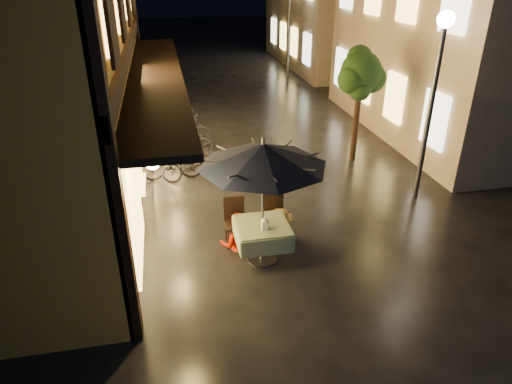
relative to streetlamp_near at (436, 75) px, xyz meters
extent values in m
plane|color=black|center=(-3.00, -2.00, -2.92)|extent=(90.00, 90.00, 0.00)
cube|color=gold|center=(-8.75, 2.00, 0.58)|extent=(4.50, 11.00, 7.00)
cube|color=black|center=(-6.47, 2.00, 0.38)|extent=(0.12, 11.00, 0.35)
cube|color=black|center=(-5.90, 2.00, -0.17)|extent=(1.20, 10.50, 0.12)
cube|color=#FFCD66|center=(-6.44, -1.50, -1.52)|extent=(0.10, 2.20, 2.40)
cube|color=#FFCD66|center=(-6.44, 2.00, -1.52)|extent=(0.10, 2.20, 2.40)
cube|color=#FFCD66|center=(-6.44, 5.50, -1.52)|extent=(0.10, 2.20, 2.40)
cube|color=#C5B396|center=(4.50, 4.50, 0.33)|extent=(7.00, 9.00, 6.50)
cube|color=#FFCD66|center=(0.95, 1.20, -1.42)|extent=(0.10, 1.00, 1.40)
cube|color=#FFCD66|center=(0.95, 1.20, 1.38)|extent=(0.10, 1.00, 1.40)
cube|color=#FFCD66|center=(0.95, 3.40, -1.42)|extent=(0.10, 1.00, 1.40)
cube|color=#FFCD66|center=(0.95, 5.60, -1.42)|extent=(0.10, 1.00, 1.40)
cube|color=#FFCD66|center=(0.95, 7.80, -1.42)|extent=(0.10, 1.00, 1.40)
cube|color=#FFCD66|center=(0.95, 12.20, -1.42)|extent=(0.10, 1.00, 1.40)
cube|color=#FFCD66|center=(0.95, 14.40, -1.42)|extent=(0.10, 1.00, 1.40)
cube|color=#FFCD66|center=(0.95, 16.60, -1.42)|extent=(0.10, 1.00, 1.40)
cube|color=#FFCD66|center=(0.95, 18.80, -1.42)|extent=(0.10, 1.00, 1.40)
cylinder|color=black|center=(-0.60, 2.50, -1.82)|extent=(0.16, 0.16, 2.20)
sphere|color=#183213|center=(-0.60, 2.50, -0.42)|extent=(1.10, 1.10, 1.10)
sphere|color=#183213|center=(-0.25, 2.60, -0.62)|extent=(0.80, 0.80, 0.80)
sphere|color=#183213|center=(-0.90, 2.35, -0.57)|extent=(0.76, 0.76, 0.76)
sphere|color=#183213|center=(-0.55, 2.80, -0.12)|extent=(0.70, 0.70, 0.70)
sphere|color=#183213|center=(-0.70, 2.25, -0.82)|extent=(0.60, 0.60, 0.60)
cylinder|color=#59595E|center=(0.00, 0.00, -0.92)|extent=(0.12, 0.12, 4.00)
sphere|color=#FFF2C2|center=(0.00, 0.00, 1.13)|extent=(0.36, 0.36, 0.36)
cylinder|color=#59595E|center=(0.00, 12.00, -0.92)|extent=(0.12, 0.12, 4.00)
cylinder|color=#59595E|center=(-4.19, -1.83, -2.56)|extent=(0.10, 0.10, 0.72)
cylinder|color=#59595E|center=(-4.19, -1.83, -2.90)|extent=(0.56, 0.56, 0.04)
cube|color=#2F6231|center=(-4.19, -1.83, -2.17)|extent=(0.95, 0.95, 0.06)
cube|color=#2F6231|center=(-3.71, -1.83, -2.33)|extent=(0.04, 0.95, 0.33)
cube|color=#2F6231|center=(-4.66, -1.83, -2.33)|extent=(0.04, 0.95, 0.33)
cube|color=#2F6231|center=(-4.19, -1.36, -2.33)|extent=(0.95, 0.04, 0.33)
cube|color=#2F6231|center=(-4.19, -2.31, -2.33)|extent=(0.95, 0.04, 0.33)
cylinder|color=#59595E|center=(-4.19, -1.83, -1.77)|extent=(0.05, 0.05, 2.30)
cone|color=black|center=(-4.19, -1.83, -0.77)|extent=(2.28, 2.28, 0.41)
cylinder|color=#59595E|center=(-4.19, -1.83, -0.52)|extent=(0.06, 0.06, 0.12)
cube|color=black|center=(-4.59, -1.18, -2.47)|extent=(0.42, 0.42, 0.05)
cube|color=black|center=(-4.59, -0.99, -2.22)|extent=(0.42, 0.04, 0.55)
cylinder|color=black|center=(-4.77, -1.36, -2.70)|extent=(0.04, 0.04, 0.43)
cylinder|color=black|center=(-4.41, -1.36, -2.70)|extent=(0.04, 0.04, 0.43)
cylinder|color=black|center=(-4.77, -1.00, -2.70)|extent=(0.04, 0.04, 0.43)
cylinder|color=black|center=(-4.41, -1.00, -2.70)|extent=(0.04, 0.04, 0.43)
cube|color=black|center=(-3.79, -1.18, -2.47)|extent=(0.42, 0.42, 0.05)
cube|color=black|center=(-3.79, -0.99, -2.22)|extent=(0.42, 0.04, 0.55)
cylinder|color=black|center=(-3.97, -1.36, -2.70)|extent=(0.04, 0.04, 0.43)
cylinder|color=black|center=(-3.61, -1.36, -2.70)|extent=(0.04, 0.04, 0.43)
cylinder|color=black|center=(-3.97, -1.00, -2.70)|extent=(0.04, 0.04, 0.43)
cylinder|color=black|center=(-3.61, -1.00, -2.70)|extent=(0.04, 0.04, 0.43)
cube|color=white|center=(-4.19, -2.02, -2.05)|extent=(0.11, 0.11, 0.18)
cube|color=#FFD88C|center=(-4.19, -2.02, -2.06)|extent=(0.07, 0.07, 0.12)
cone|color=white|center=(-4.19, -2.02, -1.92)|extent=(0.16, 0.16, 0.07)
imported|color=red|center=(-4.58, -1.25, -2.20)|extent=(0.76, 0.63, 1.43)
imported|color=#FFB234|center=(-3.71, -1.28, -2.21)|extent=(1.02, 0.75, 1.42)
imported|color=black|center=(-5.21, 1.95, -2.51)|extent=(1.58, 0.63, 0.82)
imported|color=black|center=(-5.72, 2.18, -2.42)|extent=(1.65, 0.47, 0.99)
imported|color=black|center=(-5.27, 3.81, -2.48)|extent=(1.74, 0.90, 0.87)
imported|color=black|center=(-5.24, 4.57, -2.39)|extent=(1.82, 0.96, 1.05)
imported|color=black|center=(-5.80, 6.10, -2.52)|extent=(1.54, 0.56, 0.80)
imported|color=black|center=(-5.63, 6.09, -2.47)|extent=(1.55, 0.83, 0.89)
imported|color=black|center=(-5.60, 7.40, -2.44)|extent=(1.93, 1.26, 0.96)
camera|label=1|loc=(-5.74, -8.86, 2.14)|focal=32.00mm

